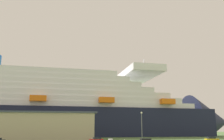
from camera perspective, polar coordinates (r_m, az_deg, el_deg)
ground_plane at (r=105.45m, az=-5.16°, el=-15.13°), size 600.00×600.00×0.00m
cruise_ship at (r=151.60m, az=-15.37°, el=-8.51°), size 239.37×61.59×56.47m
terminal_building at (r=106.37m, az=-18.14°, el=-11.72°), size 52.40×23.19×10.39m
street_lamp at (r=83.22m, az=6.60°, el=-11.54°), size 0.56×0.56×9.46m
parked_car_yellow_taxi at (r=93.62m, az=21.19°, el=-14.10°), size 4.32×2.11×1.58m
parked_car_red_hatchback at (r=84.39m, az=-3.46°, el=-15.14°), size 4.51×2.69×1.58m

